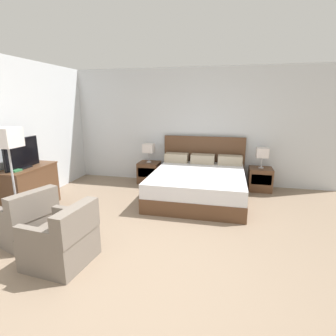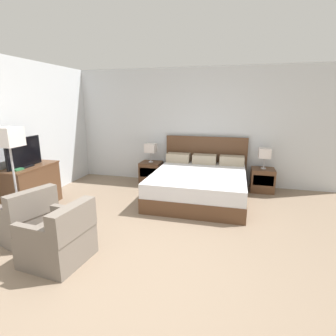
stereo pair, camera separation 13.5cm
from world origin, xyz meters
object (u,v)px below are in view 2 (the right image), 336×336
at_px(armchair_by_window, 26,219).
at_px(table_lamp_right, 265,153).
at_px(nightstand_right, 262,180).
at_px(tv, 24,153).
at_px(armchair_companion, 60,240).
at_px(bed, 199,183).
at_px(book_red_cover, 16,169).
at_px(floor_lamp, 9,144).
at_px(nightstand_left, 151,172).
at_px(table_lamp_left, 151,148).
at_px(dresser, 32,186).

bearing_deg(armchair_by_window, table_lamp_right, 41.31).
height_order(nightstand_right, armchair_by_window, armchair_by_window).
distance_m(tv, armchair_companion, 2.16).
bearing_deg(bed, book_red_cover, -150.98).
bearing_deg(floor_lamp, bed, 35.05).
bearing_deg(armchair_by_window, nightstand_left, 73.74).
distance_m(table_lamp_left, book_red_cover, 2.85).
xyz_separation_m(table_lamp_left, armchair_companion, (-0.04, -3.40, -0.56)).
bearing_deg(table_lamp_right, floor_lamp, -146.48).
bearing_deg(table_lamp_left, nightstand_left, -90.00).
bearing_deg(nightstand_right, nightstand_left, 180.00).
bearing_deg(tv, table_lamp_right, 26.99).
distance_m(nightstand_right, table_lamp_left, 2.63).
bearing_deg(book_red_cover, nightstand_left, 55.43).
relative_size(nightstand_left, armchair_companion, 0.66).
bearing_deg(armchair_by_window, bed, 46.55).
distance_m(dresser, book_red_cover, 0.50).
bearing_deg(table_lamp_right, armchair_by_window, -138.69).
distance_m(nightstand_right, tv, 4.75).
bearing_deg(armchair_by_window, table_lamp_left, 73.75).
height_order(tv, floor_lamp, floor_lamp).
xyz_separation_m(bed, nightstand_right, (1.28, 0.74, -0.05)).
bearing_deg(table_lamp_left, nightstand_right, -0.03).
bearing_deg(table_lamp_right, bed, -149.88).
height_order(armchair_by_window, floor_lamp, floor_lamp).
bearing_deg(floor_lamp, tv, 114.60).
xyz_separation_m(book_red_cover, floor_lamp, (0.22, -0.27, 0.48)).
relative_size(book_red_cover, armchair_companion, 0.29).
xyz_separation_m(nightstand_left, dresser, (-1.62, -2.05, 0.16)).
bearing_deg(nightstand_left, floor_lamp, -118.04).
bearing_deg(book_red_cover, table_lamp_right, 29.36).
bearing_deg(book_red_cover, bed, 29.02).
relative_size(table_lamp_left, armchair_companion, 0.59).
height_order(table_lamp_right, tv, tv).
height_order(bed, floor_lamp, floor_lamp).
relative_size(table_lamp_left, tv, 0.59).
relative_size(book_red_cover, armchair_by_window, 0.25).
bearing_deg(nightstand_right, table_lamp_right, 90.00).
bearing_deg(bed, dresser, -155.77).
relative_size(table_lamp_left, floor_lamp, 0.29).
bearing_deg(dresser, floor_lamp, -68.31).
xyz_separation_m(bed, armchair_by_window, (-2.16, -2.28, -0.02)).
xyz_separation_m(nightstand_left, floor_lamp, (-1.39, -2.62, 1.04)).
distance_m(nightstand_left, armchair_companion, 3.40).
xyz_separation_m(table_lamp_right, dresser, (-4.18, -2.05, -0.43)).
bearing_deg(tv, armchair_by_window, -50.59).
xyz_separation_m(dresser, armchair_by_window, (0.74, -0.98, -0.12)).
xyz_separation_m(book_red_cover, armchair_companion, (1.57, -1.05, -0.52)).
relative_size(dresser, book_red_cover, 4.84).
relative_size(table_lamp_right, book_red_cover, 2.07).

